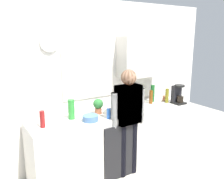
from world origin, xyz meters
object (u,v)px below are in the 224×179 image
dish_soap (109,113)px  storage_canister (137,100)px  cup_white_mug (135,106)px  mixing_bowl (90,118)px  bottle_amber_beer (151,97)px  bottle_green_wine (152,93)px  bottle_olive_oil (167,96)px  coffee_maker (178,95)px  cup_terracotta_mug (165,98)px  potted_plant (98,105)px  bottle_red_vinegar (42,119)px  bottle_clear_soda (71,109)px  person_guest (128,114)px  person_at_sink (128,114)px

dish_soap → storage_canister: dish_soap is taller
cup_white_mug → mixing_bowl: bearing=-173.1°
dish_soap → bottle_amber_beer: bearing=14.4°
mixing_bowl → bottle_green_wine: bearing=11.8°
bottle_olive_oil → bottle_green_wine: (-0.17, 0.19, 0.03)m
cup_white_mug → storage_canister: storage_canister is taller
bottle_olive_oil → mixing_bowl: bearing=-176.3°
bottle_olive_oil → bottle_green_wine: bottle_green_wine is taller
coffee_maker → cup_white_mug: 0.84m
cup_terracotta_mug → mixing_bowl: bearing=-172.5°
cup_white_mug → storage_canister: bearing=44.4°
potted_plant → dish_soap: size_ratio=1.28×
bottle_amber_beer → coffee_maker: bearing=-30.4°
bottle_amber_beer → bottle_red_vinegar: bearing=-177.2°
bottle_clear_soda → bottle_amber_beer: (1.46, -0.01, -0.02)m
bottle_green_wine → cup_terracotta_mug: bearing=-18.6°
potted_plant → storage_canister: potted_plant is taller
bottle_amber_beer → potted_plant: (-1.03, 0.01, 0.02)m
bottle_amber_beer → bottle_red_vinegar: 1.89m
bottle_clear_soda → mixing_bowl: size_ratio=1.27×
bottle_clear_soda → cup_terracotta_mug: 1.79m
potted_plant → person_guest: 0.47m
bottle_amber_beer → mixing_bowl: bottle_amber_beer is taller
bottle_clear_soda → bottle_olive_oil: bottle_clear_soda is taller
bottle_olive_oil → person_at_sink: person_at_sink is taller
coffee_maker → person_guest: bearing=-174.3°
bottle_red_vinegar → person_at_sink: person_at_sink is taller
bottle_red_vinegar → bottle_olive_oil: size_ratio=0.88×
bottle_amber_beer → dish_soap: 1.04m
bottle_clear_soda → storage_canister: (1.22, 0.08, -0.05)m
coffee_maker → potted_plant: (-1.43, 0.24, -0.01)m
bottle_olive_oil → cup_white_mug: size_ratio=2.63×
bottle_red_vinegar → mixing_bowl: size_ratio=1.00×
bottle_amber_beer → dish_soap: bottle_amber_beer is taller
storage_canister → cup_terracotta_mug: bearing=-7.8°
bottle_amber_beer → cup_white_mug: bottle_amber_beer is taller
cup_terracotta_mug → person_at_sink: 1.13m
mixing_bowl → storage_canister: (1.04, 0.29, 0.05)m
cup_terracotta_mug → bottle_amber_beer: bearing=-178.7°
cup_white_mug → person_at_sink: 0.40m
coffee_maker → person_guest: person_guest is taller
bottle_green_wine → mixing_bowl: (-1.38, -0.29, -0.11)m
cup_terracotta_mug → storage_canister: size_ratio=0.54×
bottle_olive_oil → person_at_sink: 1.04m
bottle_amber_beer → bottle_olive_oil: bottle_olive_oil is taller
bottle_red_vinegar → person_at_sink: size_ratio=0.14×
bottle_red_vinegar → potted_plant: (0.86, 0.10, 0.02)m
bottle_olive_oil → cup_white_mug: bearing=179.8°
coffee_maker → person_guest: (-1.14, -0.11, -0.11)m
coffee_maker → bottle_green_wine: (-0.29, 0.32, 0.00)m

